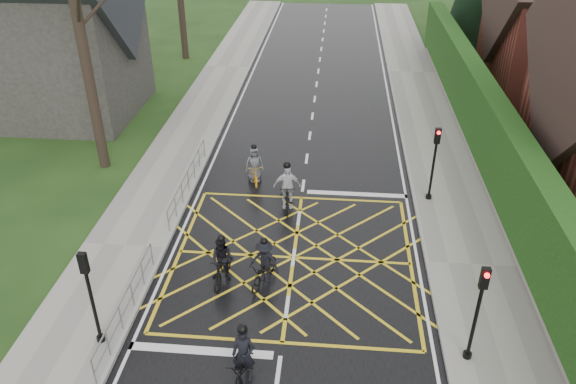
% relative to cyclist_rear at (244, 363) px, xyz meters
% --- Properties ---
extents(ground, '(120.00, 120.00, 0.00)m').
position_rel_cyclist_rear_xyz_m(ground, '(0.87, 5.38, -0.61)').
color(ground, black).
rests_on(ground, ground).
extents(road, '(9.00, 80.00, 0.01)m').
position_rel_cyclist_rear_xyz_m(road, '(0.87, 5.38, -0.60)').
color(road, black).
rests_on(road, ground).
extents(sidewalk_right, '(3.00, 80.00, 0.15)m').
position_rel_cyclist_rear_xyz_m(sidewalk_right, '(6.87, 5.38, -0.53)').
color(sidewalk_right, gray).
rests_on(sidewalk_right, ground).
extents(sidewalk_left, '(3.00, 80.00, 0.15)m').
position_rel_cyclist_rear_xyz_m(sidewalk_left, '(-5.13, 5.38, -0.53)').
color(sidewalk_left, gray).
rests_on(sidewalk_left, ground).
extents(stone_wall, '(0.50, 38.00, 0.70)m').
position_rel_cyclist_rear_xyz_m(stone_wall, '(8.62, 11.38, -0.26)').
color(stone_wall, slate).
rests_on(stone_wall, ground).
extents(hedge, '(0.90, 38.00, 2.80)m').
position_rel_cyclist_rear_xyz_m(hedge, '(8.62, 11.38, 1.49)').
color(hedge, black).
rests_on(hedge, stone_wall).
extents(church, '(8.80, 7.80, 11.00)m').
position_rel_cyclist_rear_xyz_m(church, '(-12.67, 17.38, 4.32)').
color(church, '#2D2B28').
rests_on(church, ground).
extents(railing_south, '(0.05, 5.04, 1.03)m').
position_rel_cyclist_rear_xyz_m(railing_south, '(-3.78, 1.88, 0.18)').
color(railing_south, slate).
rests_on(railing_south, ground).
extents(railing_north, '(0.05, 6.04, 1.03)m').
position_rel_cyclist_rear_xyz_m(railing_north, '(-3.78, 9.38, 0.18)').
color(railing_north, slate).
rests_on(railing_north, ground).
extents(traffic_light_ne, '(0.24, 0.31, 3.21)m').
position_rel_cyclist_rear_xyz_m(traffic_light_ne, '(5.97, 9.58, 1.06)').
color(traffic_light_ne, black).
rests_on(traffic_light_ne, ground).
extents(traffic_light_se, '(0.24, 0.31, 3.21)m').
position_rel_cyclist_rear_xyz_m(traffic_light_se, '(5.97, 1.18, 1.06)').
color(traffic_light_se, black).
rests_on(traffic_light_se, ground).
extents(traffic_light_sw, '(0.24, 0.31, 3.21)m').
position_rel_cyclist_rear_xyz_m(traffic_light_sw, '(-4.23, 0.89, 1.06)').
color(traffic_light_sw, black).
rests_on(traffic_light_sw, ground).
extents(cyclist_rear, '(0.72, 1.94, 1.86)m').
position_rel_cyclist_rear_xyz_m(cyclist_rear, '(0.00, 0.00, 0.00)').
color(cyclist_rear, black).
rests_on(cyclist_rear, ground).
extents(cyclist_back, '(0.85, 1.79, 1.75)m').
position_rel_cyclist_rear_xyz_m(cyclist_back, '(-1.32, 3.99, 0.06)').
color(cyclist_back, black).
rests_on(cyclist_back, ground).
extents(cyclist_mid, '(1.13, 1.83, 1.68)m').
position_rel_cyclist_rear_xyz_m(cyclist_mid, '(0.03, 4.05, 0.01)').
color(cyclist_mid, black).
rests_on(cyclist_mid, ground).
extents(cyclist_front, '(1.12, 2.05, 1.99)m').
position_rel_cyclist_rear_xyz_m(cyclist_front, '(0.34, 8.62, 0.13)').
color(cyclist_front, black).
rests_on(cyclist_front, ground).
extents(cyclist_lead, '(1.06, 1.85, 1.71)m').
position_rel_cyclist_rear_xyz_m(cyclist_lead, '(-1.23, 10.62, -0.01)').
color(cyclist_lead, '#BF7D17').
rests_on(cyclist_lead, ground).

